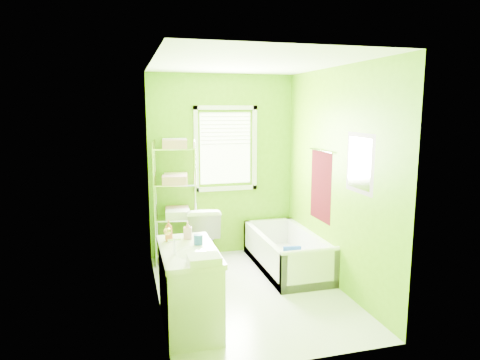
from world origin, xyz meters
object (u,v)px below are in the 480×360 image
object	(u,v)px
bathtub	(287,257)
wire_shelf_unit	(177,188)
toilet	(203,234)
vanity	(189,285)

from	to	relation	value
bathtub	wire_shelf_unit	size ratio (longest dim) A/B	0.92
toilet	wire_shelf_unit	xyz separation A→B (m)	(-0.34, 0.07, 0.65)
bathtub	vanity	size ratio (longest dim) A/B	1.49
bathtub	wire_shelf_unit	world-z (taller)	wire_shelf_unit
bathtub	toilet	world-z (taller)	toilet
toilet	wire_shelf_unit	size ratio (longest dim) A/B	0.47
bathtub	toilet	distance (m)	1.19
bathtub	vanity	xyz separation A→B (m)	(-1.48, -1.16, 0.26)
toilet	wire_shelf_unit	bearing A→B (deg)	-5.55
bathtub	toilet	xyz separation A→B (m)	(-1.03, 0.55, 0.24)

